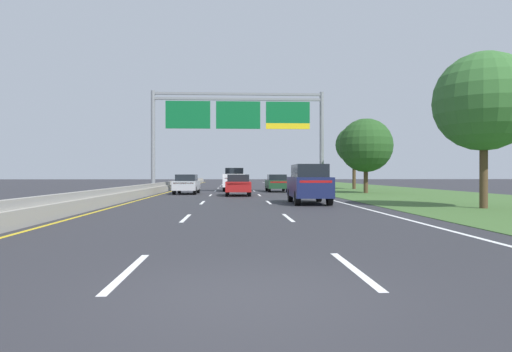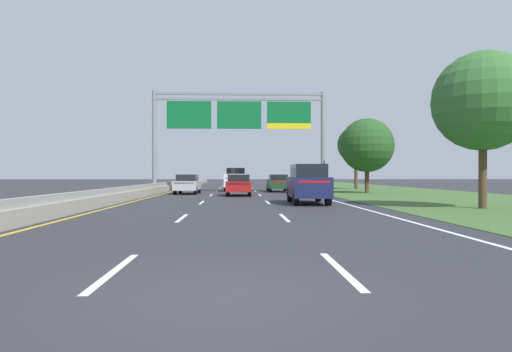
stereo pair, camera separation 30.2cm
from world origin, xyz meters
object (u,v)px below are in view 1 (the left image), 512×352
Objects in this scene: overhead_sign_gantry at (238,120)px; roadside_tree_mid at (366,145)px; pickup_truck_white at (234,180)px; roadside_tree_far at (354,145)px; car_red_centre_lane_sedan at (238,185)px; car_navy_right_lane_suv at (309,183)px; roadside_tree_near at (484,102)px; car_darkgreen_right_lane_sedan at (277,183)px; car_silver_left_lane_sedan at (187,184)px; car_grey_centre_lane_sedan at (236,181)px.

roadside_tree_mid is at bearing -10.47° from overhead_sign_gantry.
overhead_sign_gantry reaches higher than roadside_tree_mid.
pickup_truck_white is (-0.33, 3.80, -5.23)m from overhead_sign_gantry.
roadside_tree_far reaches higher than roadside_tree_mid.
roadside_tree_mid is (10.74, 3.78, 3.19)m from car_red_centre_lane_sedan.
car_navy_right_lane_suv is 9.27m from roadside_tree_near.
roadside_tree_near is at bearing -160.47° from car_darkgreen_right_lane_sedan.
pickup_truck_white is 9.56m from car_red_centre_lane_sedan.
roadside_tree_mid is at bearing -116.50° from pickup_truck_white.
car_red_centre_lane_sedan is 0.61× the size of roadside_tree_near.
overhead_sign_gantry is 3.18× the size of car_navy_right_lane_suv.
overhead_sign_gantry is 6.47m from pickup_truck_white.
pickup_truck_white is at bearing -30.33° from car_silver_left_lane_sedan.
car_red_centre_lane_sedan is 0.66× the size of roadside_tree_far.
car_darkgreen_right_lane_sedan is at bearing 152.45° from roadside_tree_mid.
car_navy_right_lane_suv is (3.65, -15.18, -5.20)m from overhead_sign_gantry.
roadside_tree_mid is (10.81, -13.74, 3.19)m from car_grey_centre_lane_sedan.
car_red_centre_lane_sedan is at bearing -160.60° from roadside_tree_mid.
overhead_sign_gantry is at bearing 14.48° from car_navy_right_lane_suv.
car_navy_right_lane_suv is at bearing -158.07° from car_red_centre_lane_sedan.
pickup_truck_white is 14.08m from roadside_tree_far.
overhead_sign_gantry is 3.39× the size of car_grey_centre_lane_sedan.
car_grey_centre_lane_sedan is 1.01× the size of car_red_centre_lane_sedan.
roadside_tree_near is 27.62m from roadside_tree_far.
overhead_sign_gantry reaches higher than pickup_truck_white.
roadside_tree_far is (16.67, 10.96, 3.91)m from car_silver_left_lane_sedan.
roadside_tree_far reaches higher than car_silver_left_lane_sedan.
roadside_tree_far is (1.80, 10.35, 0.72)m from roadside_tree_mid.
car_silver_left_lane_sedan is 15.22m from roadside_tree_mid.
car_grey_centre_lane_sedan is 10.66m from car_darkgreen_right_lane_sedan.
roadside_tree_far is (8.83, 23.55, 3.63)m from car_navy_right_lane_suv.
car_grey_centre_lane_sedan is 0.62× the size of roadside_tree_near.
pickup_truck_white is at bearing 179.74° from car_grey_centre_lane_sedan.
car_darkgreen_right_lane_sedan is at bearing 1.35° from car_navy_right_lane_suv.
car_grey_centre_lane_sedan is at bearing 8.95° from car_navy_right_lane_suv.
car_navy_right_lane_suv reaches higher than car_red_centre_lane_sedan.
car_grey_centre_lane_sedan and car_silver_left_lane_sedan have the same top height.
roadside_tree_mid reaches higher than car_darkgreen_right_lane_sedan.
pickup_truck_white is 7.97m from car_grey_centre_lane_sedan.
car_navy_right_lane_suv is at bearing -179.85° from car_darkgreen_right_lane_sedan.
pickup_truck_white is 12.77m from roadside_tree_mid.
roadside_tree_mid is (-0.39, 17.24, -0.91)m from roadside_tree_near.
roadside_tree_near is (11.40, -23.02, 3.84)m from pickup_truck_white.
car_navy_right_lane_suv is 14.83m from car_silver_left_lane_sedan.
roadside_tree_mid reaches higher than car_silver_left_lane_sedan.
car_red_centre_lane_sedan is 11.83m from roadside_tree_mid.
roadside_tree_mid reaches higher than pickup_truck_white.
car_red_centre_lane_sedan is at bearing 154.18° from car_darkgreen_right_lane_sedan.
roadside_tree_near is (11.07, -19.21, -1.38)m from overhead_sign_gantry.
overhead_sign_gantry reaches higher than roadside_tree_near.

